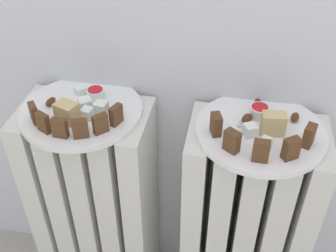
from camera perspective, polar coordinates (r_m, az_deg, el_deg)
radiator_left at (r=1.11m, az=-9.66°, el=-11.11°), size 0.30×0.18×0.61m
radiator_right at (r=1.07m, az=10.15°, el=-13.86°), size 0.30×0.18×0.61m
plate_left at (r=0.90m, az=-11.74°, el=2.04°), size 0.26×0.26×0.01m
plate_right at (r=0.85m, az=12.47°, el=-0.68°), size 0.26×0.26×0.01m
dark_cake_slice_left_0 at (r=0.87m, az=-17.82°, el=1.66°), size 0.03×0.03×0.04m
dark_cake_slice_left_1 at (r=0.84m, az=-16.66°, el=0.45°), size 0.03×0.02×0.04m
dark_cake_slice_left_2 at (r=0.82m, az=-14.56°, el=-0.28°), size 0.03×0.01×0.04m
dark_cake_slice_left_3 at (r=0.81m, az=-11.88°, el=-0.34°), size 0.03×0.02×0.04m
dark_cake_slice_left_4 at (r=0.81m, az=-9.20°, el=0.30°), size 0.03×0.03×0.04m
dark_cake_slice_left_5 at (r=0.83m, az=-7.09°, el=1.51°), size 0.02×0.03×0.04m
marble_cake_slice_left_0 at (r=0.86m, az=-13.60°, el=1.81°), size 0.05×0.04×0.04m
turkish_delight_left_0 at (r=0.86m, az=-10.95°, el=1.73°), size 0.03×0.03×0.02m
turkish_delight_left_1 at (r=0.93m, az=-11.87°, el=4.65°), size 0.03×0.03×0.02m
turkish_delight_left_2 at (r=0.88m, az=-11.24°, el=2.93°), size 0.04×0.04×0.03m
turkish_delight_left_3 at (r=0.87m, az=-9.08°, el=2.47°), size 0.03×0.03×0.02m
medjool_date_left_0 at (r=0.87m, az=-6.94°, el=2.55°), size 0.02×0.03×0.02m
medjool_date_left_1 at (r=0.92m, az=-15.71°, el=3.20°), size 0.02×0.03×0.02m
jam_bowl_left at (r=0.92m, az=-9.86°, el=4.50°), size 0.04×0.04×0.02m
dark_cake_slice_right_0 at (r=0.80m, az=6.58°, el=0.22°), size 0.03×0.03×0.04m
dark_cake_slice_right_1 at (r=0.77m, az=8.71°, el=-2.05°), size 0.03×0.03×0.04m
dark_cake_slice_right_2 at (r=0.76m, az=12.56°, el=-3.33°), size 0.03×0.02×0.04m
dark_cake_slice_right_3 at (r=0.78m, az=16.44°, el=-2.99°), size 0.03×0.03×0.04m
dark_cake_slice_right_4 at (r=0.82m, az=18.69°, el=-1.27°), size 0.03×0.03×0.04m
marble_cake_slice_right_0 at (r=0.82m, az=14.16°, el=0.30°), size 0.05×0.03×0.04m
turkish_delight_right_0 at (r=0.86m, az=14.41°, el=1.03°), size 0.03×0.03×0.02m
turkish_delight_right_1 at (r=0.82m, az=11.15°, el=-0.57°), size 0.03×0.03×0.02m
turkish_delight_right_2 at (r=0.80m, az=13.21°, el=-2.18°), size 0.02×0.02×0.02m
medjool_date_right_0 at (r=0.88m, az=16.93°, el=1.16°), size 0.02×0.03×0.02m
medjool_date_right_1 at (r=0.90m, az=12.16°, el=3.05°), size 0.02×0.03×0.02m
medjool_date_right_2 at (r=0.85m, az=10.73°, el=1.05°), size 0.03×0.03×0.02m
jam_bowl_right at (r=0.87m, az=12.35°, el=2.04°), size 0.04×0.04×0.02m
fork at (r=0.83m, az=9.55°, el=-0.77°), size 0.05×0.09×0.00m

